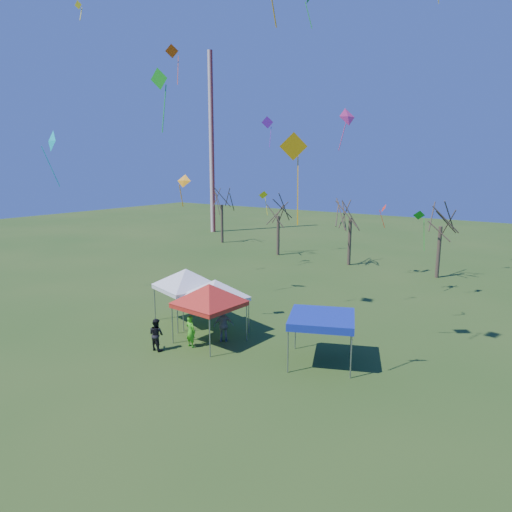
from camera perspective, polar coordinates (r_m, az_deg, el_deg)
The scene contains 24 objects.
ground at distance 24.63m, azimuth -7.15°, elevation -11.84°, with size 140.00×140.00×0.00m, color #284B18.
radio_mast at distance 66.74m, azimuth -5.58°, elevation 13.73°, with size 0.70×0.70×25.00m, color silver.
tree_0 at distance 57.10m, azimuth -4.33°, elevation 8.13°, with size 3.83×3.83×8.44m.
tree_1 at distance 49.02m, azimuth 2.83°, elevation 6.80°, with size 3.42×3.42×7.54m.
tree_2 at distance 44.81m, azimuth 11.81°, elevation 6.79°, with size 3.71×3.71×8.18m.
tree_3 at distance 41.89m, azimuth 22.25°, elevation 5.60°, with size 3.59×3.59×7.91m.
tent_white_west at distance 28.36m, azimuth -8.75°, elevation -2.04°, with size 4.26×4.26×3.92m.
tent_white_mid at distance 26.39m, azimuth -5.12°, elevation -3.41°, with size 4.01×4.01×3.67m.
tent_red at distance 24.90m, azimuth -5.89°, elevation -3.99°, with size 4.35×4.35×3.85m.
tent_blue at distance 22.69m, azimuth 8.23°, elevation -7.84°, with size 4.09×4.09×2.45m.
person_grey at distance 25.56m, azimuth -4.06°, elevation -8.65°, with size 1.09×0.46×1.87m, color slate.
person_dark at distance 24.97m, azimuth -12.36°, elevation -9.55°, with size 0.84×0.66×1.74m, color black.
person_green at distance 25.06m, azimuth -8.16°, elevation -9.29°, with size 0.64×0.42×1.76m, color #43C21F.
kite_19 at distance 41.02m, azimuth 15.64°, elevation 5.72°, with size 0.81×0.90×2.12m.
kite_13 at distance 43.72m, azimuth 0.91°, elevation 7.61°, with size 1.01×1.11×2.39m.
kite_5 at distance 18.40m, azimuth 4.72°, elevation 13.31°, with size 1.06×0.84×3.64m.
kite_14 at distance 35.90m, azimuth -24.25°, elevation 12.94°, with size 1.54×1.05×3.96m.
kite_7 at distance 40.68m, azimuth -10.45°, elevation 23.82°, with size 1.22×1.15×3.18m.
kite_22 at distance 36.10m, azimuth 19.75°, elevation 4.69°, with size 1.14×1.06×3.00m.
kite_20 at distance 39.82m, azimuth -21.30°, elevation 27.13°, with size 0.64×0.42×1.42m.
kite_11 at distance 37.95m, azimuth 11.36°, elevation 16.69°, with size 1.30×1.64×3.31m.
kite_8 at distance 32.35m, azimuth -11.97°, elevation 20.78°, with size 1.41×0.62×4.09m.
kite_1 at distance 26.68m, azimuth -9.02°, elevation 9.20°, with size 0.93×0.68×1.88m.
kite_2 at distance 48.82m, azimuth 1.46°, elevation 16.33°, with size 1.32×0.81×3.16m.
Camera 1 is at (15.39, -16.63, 9.66)m, focal length 32.00 mm.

